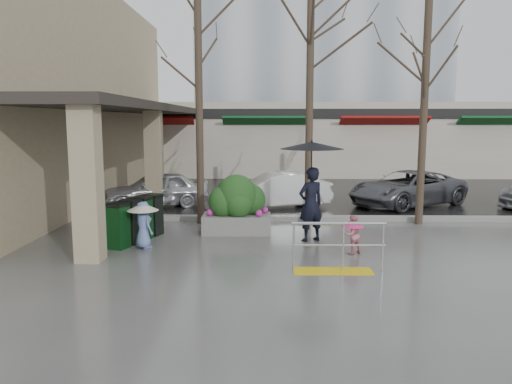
{
  "coord_description": "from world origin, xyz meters",
  "views": [
    {
      "loc": [
        -0.09,
        -11.05,
        3.05
      ],
      "look_at": [
        -0.31,
        1.12,
        1.3
      ],
      "focal_mm": 35.0,
      "sensor_mm": 36.0,
      "label": 1
    }
  ],
  "objects_px": {
    "planter": "(237,205)",
    "car_b": "(276,190)",
    "news_boxes": "(136,220)",
    "tree_midwest": "(310,43)",
    "child_pink": "(352,231)",
    "car_a": "(156,189)",
    "tree_west": "(198,49)",
    "car_c": "(407,188)",
    "woman": "(311,178)",
    "child_blue": "(143,219)",
    "tree_mideast": "(426,56)",
    "handrail": "(336,254)"
  },
  "relations": [
    {
      "from": "handrail",
      "to": "news_boxes",
      "type": "xyz_separation_m",
      "value": [
        -4.71,
        2.51,
        0.18
      ]
    },
    {
      "from": "tree_midwest",
      "to": "woman",
      "type": "distance_m",
      "value": 4.23
    },
    {
      "from": "tree_midwest",
      "to": "tree_mideast",
      "type": "bearing_deg",
      "value": -0.0
    },
    {
      "from": "child_blue",
      "to": "news_boxes",
      "type": "bearing_deg",
      "value": -18.54
    },
    {
      "from": "tree_mideast",
      "to": "planter",
      "type": "distance_m",
      "value": 6.85
    },
    {
      "from": "tree_mideast",
      "to": "child_pink",
      "type": "bearing_deg",
      "value": -127.05
    },
    {
      "from": "news_boxes",
      "to": "tree_midwest",
      "type": "bearing_deg",
      "value": 46.21
    },
    {
      "from": "tree_west",
      "to": "child_blue",
      "type": "distance_m",
      "value": 5.39
    },
    {
      "from": "tree_midwest",
      "to": "planter",
      "type": "distance_m",
      "value": 5.08
    },
    {
      "from": "car_c",
      "to": "tree_midwest",
      "type": "bearing_deg",
      "value": -82.55
    },
    {
      "from": "handrail",
      "to": "news_boxes",
      "type": "height_order",
      "value": "news_boxes"
    },
    {
      "from": "car_c",
      "to": "tree_mideast",
      "type": "bearing_deg",
      "value": -41.89
    },
    {
      "from": "planter",
      "to": "car_b",
      "type": "relative_size",
      "value": 0.48
    },
    {
      "from": "child_blue",
      "to": "car_b",
      "type": "height_order",
      "value": "car_b"
    },
    {
      "from": "child_pink",
      "to": "news_boxes",
      "type": "height_order",
      "value": "news_boxes"
    },
    {
      "from": "tree_midwest",
      "to": "car_c",
      "type": "height_order",
      "value": "tree_midwest"
    },
    {
      "from": "tree_midwest",
      "to": "woman",
      "type": "height_order",
      "value": "tree_midwest"
    },
    {
      "from": "handrail",
      "to": "woman",
      "type": "bearing_deg",
      "value": 96.11
    },
    {
      "from": "news_boxes",
      "to": "car_a",
      "type": "height_order",
      "value": "car_a"
    },
    {
      "from": "child_blue",
      "to": "tree_midwest",
      "type": "bearing_deg",
      "value": -99.94
    },
    {
      "from": "child_pink",
      "to": "car_a",
      "type": "xyz_separation_m",
      "value": [
        -5.9,
        6.22,
        0.1
      ]
    },
    {
      "from": "tree_midwest",
      "to": "news_boxes",
      "type": "height_order",
      "value": "tree_midwest"
    },
    {
      "from": "child_blue",
      "to": "planter",
      "type": "height_order",
      "value": "planter"
    },
    {
      "from": "planter",
      "to": "news_boxes",
      "type": "distance_m",
      "value": 2.7
    },
    {
      "from": "child_pink",
      "to": "planter",
      "type": "bearing_deg",
      "value": -66.58
    },
    {
      "from": "news_boxes",
      "to": "car_b",
      "type": "distance_m",
      "value": 6.16
    },
    {
      "from": "tree_west",
      "to": "car_a",
      "type": "relative_size",
      "value": 1.84
    },
    {
      "from": "car_b",
      "to": "planter",
      "type": "bearing_deg",
      "value": -30.94
    },
    {
      "from": "handrail",
      "to": "child_blue",
      "type": "bearing_deg",
      "value": 157.33
    },
    {
      "from": "tree_midwest",
      "to": "woman",
      "type": "bearing_deg",
      "value": -93.17
    },
    {
      "from": "woman",
      "to": "news_boxes",
      "type": "relative_size",
      "value": 1.28
    },
    {
      "from": "car_a",
      "to": "tree_midwest",
      "type": "bearing_deg",
      "value": 42.62
    },
    {
      "from": "tree_midwest",
      "to": "planter",
      "type": "height_order",
      "value": "tree_midwest"
    },
    {
      "from": "planter",
      "to": "car_a",
      "type": "relative_size",
      "value": 0.5
    },
    {
      "from": "car_b",
      "to": "car_c",
      "type": "xyz_separation_m",
      "value": [
        4.74,
        0.52,
        0.0
      ]
    },
    {
      "from": "woman",
      "to": "car_b",
      "type": "xyz_separation_m",
      "value": [
        -0.79,
        4.86,
        -0.98
      ]
    },
    {
      "from": "tree_mideast",
      "to": "planter",
      "type": "xyz_separation_m",
      "value": [
        -5.34,
        -1.29,
        -4.09
      ]
    },
    {
      "from": "handrail",
      "to": "child_blue",
      "type": "relative_size",
      "value": 1.66
    },
    {
      "from": "tree_mideast",
      "to": "news_boxes",
      "type": "distance_m",
      "value": 9.24
    },
    {
      "from": "child_blue",
      "to": "planter",
      "type": "distance_m",
      "value": 2.74
    },
    {
      "from": "handrail",
      "to": "planter",
      "type": "height_order",
      "value": "planter"
    },
    {
      "from": "tree_midwest",
      "to": "child_pink",
      "type": "relative_size",
      "value": 7.72
    },
    {
      "from": "tree_mideast",
      "to": "child_blue",
      "type": "bearing_deg",
      "value": -158.34
    },
    {
      "from": "woman",
      "to": "child_pink",
      "type": "height_order",
      "value": "woman"
    },
    {
      "from": "tree_west",
      "to": "child_pink",
      "type": "xyz_separation_m",
      "value": [
        3.93,
        -3.41,
        -4.56
      ]
    },
    {
      "from": "car_a",
      "to": "child_blue",
      "type": "bearing_deg",
      "value": -9.35
    },
    {
      "from": "tree_midwest",
      "to": "child_blue",
      "type": "height_order",
      "value": "tree_midwest"
    },
    {
      "from": "car_a",
      "to": "car_c",
      "type": "xyz_separation_m",
      "value": [
        9.0,
        0.39,
        0.0
      ]
    },
    {
      "from": "tree_mideast",
      "to": "tree_midwest",
      "type": "bearing_deg",
      "value": 180.0
    },
    {
      "from": "woman",
      "to": "news_boxes",
      "type": "height_order",
      "value": "woman"
    }
  ]
}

